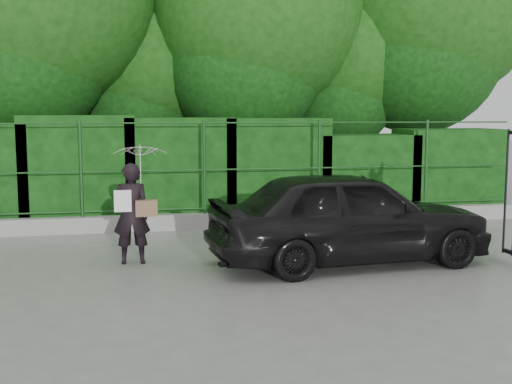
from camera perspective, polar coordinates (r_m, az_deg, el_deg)
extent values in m
plane|color=gray|center=(8.14, -3.60, -8.96)|extent=(80.00, 80.00, 0.00)
cube|color=#9E9E99|center=(12.48, -6.39, -2.64)|extent=(14.00, 0.25, 0.30)
cylinder|color=#194419|center=(12.33, -15.29, 1.96)|extent=(0.06, 0.06, 1.80)
cylinder|color=#194419|center=(12.38, -4.61, 2.21)|extent=(0.06, 0.06, 1.80)
cylinder|color=#194419|center=(12.85, 5.64, 2.38)|extent=(0.06, 0.06, 1.80)
cylinder|color=#194419|center=(13.70, 14.89, 2.46)|extent=(0.06, 0.06, 1.80)
cylinder|color=#194419|center=(12.44, -6.40, -1.50)|extent=(13.60, 0.03, 0.03)
cylinder|color=#194419|center=(12.35, -6.45, 1.94)|extent=(13.60, 0.03, 0.03)
cylinder|color=#194419|center=(12.30, -6.51, 6.12)|extent=(13.60, 0.03, 0.03)
cube|color=black|center=(13.34, -15.41, 1.88)|extent=(2.20, 1.20, 2.19)
cube|color=black|center=(13.35, -6.81, 1.98)|extent=(2.20, 1.20, 2.14)
cube|color=black|center=(13.65, 1.59, 2.12)|extent=(2.20, 1.20, 2.13)
cube|color=black|center=(14.24, 9.46, 1.50)|extent=(2.20, 1.20, 1.77)
cube|color=black|center=(15.06, 16.60, 1.82)|extent=(2.20, 1.20, 1.88)
cylinder|color=black|center=(15.08, -18.92, 6.71)|extent=(0.36, 0.36, 4.50)
cylinder|color=black|center=(16.27, -9.44, 4.80)|extent=(0.36, 0.36, 3.25)
sphere|color=#14470F|center=(16.32, -9.58, 11.65)|extent=(3.90, 3.90, 3.90)
cylinder|color=black|center=(15.55, -0.05, 6.63)|extent=(0.36, 0.36, 4.25)
sphere|color=#14470F|center=(15.74, -0.05, 15.96)|extent=(5.10, 5.10, 5.10)
cylinder|color=black|center=(16.89, 7.86, 5.33)|extent=(0.36, 0.36, 3.50)
sphere|color=#14470F|center=(16.96, 7.99, 12.44)|extent=(4.20, 4.20, 4.20)
cylinder|color=black|center=(17.28, 14.67, 7.28)|extent=(0.36, 0.36, 4.75)
cylinder|color=black|center=(10.48, 21.32, 0.04)|extent=(0.04, 0.04, 1.90)
imported|color=black|center=(9.70, -11.02, -1.89)|extent=(0.56, 0.38, 1.51)
imported|color=white|center=(9.68, -10.22, 1.99)|extent=(0.83, 0.84, 0.76)
cube|color=brown|center=(9.62, -9.72, -1.42)|extent=(0.32, 0.15, 0.24)
cube|color=white|center=(9.56, -11.76, -0.79)|extent=(0.25, 0.02, 0.32)
imported|color=black|center=(9.64, 8.29, -2.14)|extent=(4.34, 2.08, 1.43)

